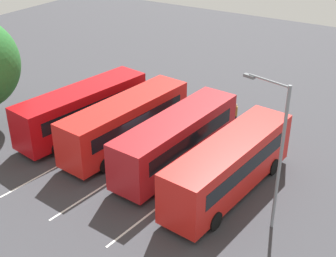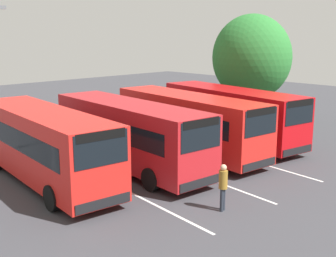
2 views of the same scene
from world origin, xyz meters
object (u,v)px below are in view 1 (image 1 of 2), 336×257
at_px(bus_center_left, 177,138).
at_px(bus_far_left, 230,164).
at_px(pedestrian, 235,113).
at_px(street_lamp, 277,149).
at_px(bus_center_right, 127,121).
at_px(bus_far_right, 83,109).

bearing_deg(bus_center_left, bus_far_left, -99.17).
xyz_separation_m(bus_far_left, bus_center_left, (0.95, 3.89, 0.00)).
bearing_deg(pedestrian, street_lamp, 20.28).
relative_size(pedestrian, street_lamp, 0.23).
xyz_separation_m(bus_center_right, bus_far_right, (-0.00, 3.62, 0.00)).
relative_size(bus_far_left, pedestrian, 5.66).
relative_size(bus_center_right, pedestrian, 5.67).
bearing_deg(bus_center_right, bus_center_left, -86.92).
distance_m(bus_far_left, pedestrian, 7.94).
bearing_deg(pedestrian, bus_far_right, -67.29).
relative_size(bus_far_left, bus_center_left, 1.00).
distance_m(bus_center_left, street_lamp, 7.68).
bearing_deg(street_lamp, bus_far_right, 3.28).
height_order(bus_center_left, bus_center_right, same).
bearing_deg(bus_center_left, street_lamp, -105.42).
xyz_separation_m(bus_center_left, street_lamp, (-2.47, -6.79, 2.62)).
height_order(bus_far_left, street_lamp, street_lamp).
distance_m(bus_center_right, bus_far_right, 3.62).
bearing_deg(bus_far_right, pedestrian, -44.83).
bearing_deg(bus_center_right, bus_far_right, 96.05).
xyz_separation_m(bus_center_left, bus_center_right, (0.20, 3.88, 0.00)).
relative_size(bus_far_right, street_lamp, 1.33).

